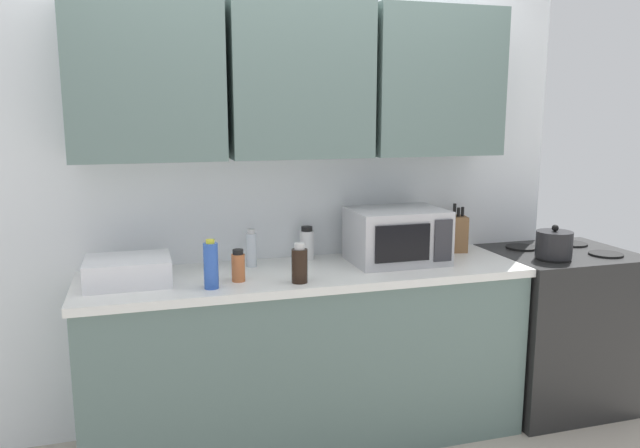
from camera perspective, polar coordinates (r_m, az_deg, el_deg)
name	(u,v)px	position (r m, az deg, el deg)	size (l,w,h in m)	color
wall_back_with_cabinets	(294,132)	(3.19, -2.39, 8.53)	(3.08, 0.38, 2.60)	white
counter_run	(307,355)	(3.20, -1.19, -12.09)	(2.21, 0.63, 0.90)	slate
stove_range	(557,328)	(3.83, 21.18, -8.97)	(0.76, 0.64, 0.91)	black
kettle	(554,244)	(3.48, 20.93, -1.77)	(0.19, 0.19, 0.18)	black
microwave	(397,236)	(3.22, 7.15, -1.08)	(0.48, 0.37, 0.28)	#B7B7BC
dish_rack	(128,271)	(2.94, -17.40, -4.17)	(0.38, 0.30, 0.12)	silver
knife_block	(457,233)	(3.53, 12.60, -0.84)	(0.12, 0.14, 0.27)	brown
bottle_soy_dark	(300,265)	(2.82, -1.91, -3.79)	(0.07, 0.07, 0.19)	black
bottle_blue_cleaner	(211,265)	(2.76, -10.10, -3.79)	(0.07, 0.07, 0.22)	#2D56B7
bottle_clear_tall	(251,249)	(3.13, -6.41, -2.31)	(0.05, 0.05, 0.19)	silver
bottle_white_jar	(307,244)	(3.26, -1.22, -1.83)	(0.08, 0.08, 0.18)	white
bottle_spice_jar	(238,266)	(2.87, -7.61, -3.90)	(0.06, 0.06, 0.15)	#BC6638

